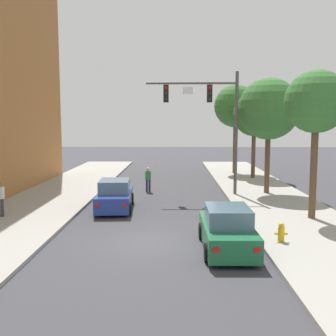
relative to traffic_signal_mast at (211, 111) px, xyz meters
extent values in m
plane|color=#38383D|center=(-3.06, -9.57, -5.29)|extent=(120.00, 120.00, 0.00)
cube|color=#99968E|center=(3.44, -9.57, -5.22)|extent=(5.00, 60.00, 0.15)
cylinder|color=#514C47|center=(1.54, 0.01, -1.39)|extent=(0.20, 0.20, 7.50)
cylinder|color=#514C47|center=(-1.21, 0.01, 1.66)|extent=(5.51, 0.14, 0.14)
cube|color=black|center=(-0.11, 0.01, 1.03)|extent=(0.32, 0.28, 1.05)
sphere|color=red|center=(-0.11, -0.14, 1.36)|extent=(0.18, 0.18, 0.18)
sphere|color=#2D2823|center=(-0.11, -0.14, 1.03)|extent=(0.18, 0.18, 0.18)
sphere|color=#2D2823|center=(-0.11, -0.14, 0.70)|extent=(0.18, 0.18, 0.18)
cube|color=black|center=(-2.76, 0.01, 1.03)|extent=(0.32, 0.28, 1.05)
sphere|color=red|center=(-2.76, -0.14, 1.36)|extent=(0.18, 0.18, 0.18)
sphere|color=#2D2823|center=(-2.76, -0.14, 1.03)|extent=(0.18, 0.18, 0.18)
sphere|color=#2D2823|center=(-2.76, -0.14, 0.70)|extent=(0.18, 0.18, 0.18)
cube|color=white|center=(-1.44, -0.01, 1.21)|extent=(0.60, 0.03, 0.44)
cube|color=navy|center=(-5.38, -3.85, -4.73)|extent=(1.95, 4.29, 0.80)
cube|color=slate|center=(-5.38, -4.00, -4.01)|extent=(1.62, 2.09, 0.64)
cylinder|color=black|center=(-6.27, -2.60, -4.97)|extent=(0.26, 0.65, 0.64)
cylinder|color=black|center=(-4.66, -2.50, -4.97)|extent=(0.26, 0.65, 0.64)
cylinder|color=black|center=(-6.11, -5.20, -4.97)|extent=(0.26, 0.65, 0.64)
cylinder|color=black|center=(-4.50, -5.10, -4.97)|extent=(0.26, 0.65, 0.64)
cube|color=red|center=(-5.89, -6.00, -4.61)|extent=(0.20, 0.05, 0.14)
cube|color=red|center=(-4.62, -5.93, -4.61)|extent=(0.20, 0.05, 0.14)
cube|color=#1E663D|center=(-0.34, -10.41, -4.73)|extent=(1.73, 4.21, 0.80)
cube|color=slate|center=(-0.34, -10.56, -4.01)|extent=(1.52, 2.01, 0.64)
cylinder|color=black|center=(-1.16, -9.12, -4.97)|extent=(0.23, 0.64, 0.64)
cylinder|color=black|center=(0.46, -9.11, -4.97)|extent=(0.23, 0.64, 0.64)
cylinder|color=black|center=(-1.14, -11.72, -4.97)|extent=(0.23, 0.64, 0.64)
cylinder|color=black|center=(0.48, -11.71, -4.97)|extent=(0.23, 0.64, 0.64)
cube|color=red|center=(-0.96, -12.54, -4.61)|extent=(0.20, 0.04, 0.14)
cube|color=red|center=(0.31, -12.53, -4.61)|extent=(0.20, 0.04, 0.14)
cylinder|color=#333338|center=(-10.38, -6.14, -4.72)|extent=(0.14, 0.14, 0.85)
cube|color=silver|center=(-10.47, -6.14, -4.01)|extent=(0.36, 0.22, 0.56)
cylinder|color=#232847|center=(-4.06, 1.44, -4.87)|extent=(0.14, 0.14, 0.85)
cylinder|color=#232847|center=(-3.88, 1.44, -4.87)|extent=(0.14, 0.14, 0.85)
cube|color=#337F47|center=(-3.97, 1.44, -4.16)|extent=(0.36, 0.22, 0.56)
sphere|color=beige|center=(-3.97, 1.44, -3.76)|extent=(0.22, 0.22, 0.22)
cylinder|color=gold|center=(1.75, -9.92, -4.87)|extent=(0.24, 0.24, 0.55)
sphere|color=gold|center=(1.75, -9.92, -4.53)|extent=(0.22, 0.22, 0.22)
cylinder|color=gold|center=(1.57, -9.92, -4.84)|extent=(0.12, 0.09, 0.09)
cylinder|color=gold|center=(1.93, -9.92, -4.84)|extent=(0.12, 0.09, 0.09)
cylinder|color=brown|center=(4.18, -6.17, -3.00)|extent=(0.32, 0.32, 4.30)
sphere|color=#387033|center=(4.18, -6.17, 0.22)|extent=(2.85, 2.85, 2.85)
cylinder|color=brown|center=(3.61, 0.49, -3.23)|extent=(0.32, 0.32, 3.84)
sphere|color=#387033|center=(3.61, 0.49, 0.13)|extent=(3.83, 3.83, 3.83)
cylinder|color=brown|center=(4.11, 7.41, -3.26)|extent=(0.32, 0.32, 3.78)
sphere|color=#2D6028|center=(4.11, 7.41, -0.09)|extent=(3.41, 3.41, 3.41)
cylinder|color=brown|center=(3.07, 10.44, -2.91)|extent=(0.32, 0.32, 4.47)
sphere|color=#387033|center=(3.07, 10.44, 0.72)|extent=(3.72, 3.72, 3.72)
camera|label=1|loc=(-2.25, -24.31, -0.73)|focal=42.19mm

